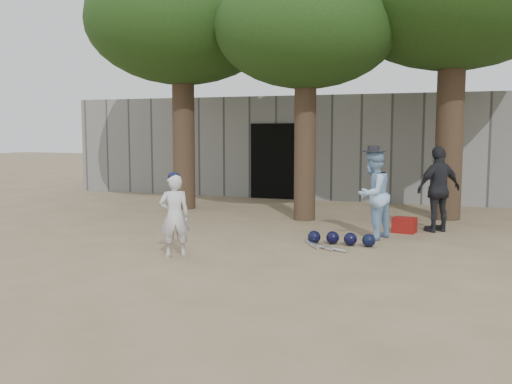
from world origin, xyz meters
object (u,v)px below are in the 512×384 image
at_px(boy_player, 174,216).
at_px(spectator_blue, 373,195).
at_px(spectator_dark, 439,189).
at_px(red_bag, 404,225).

relative_size(boy_player, spectator_blue, 0.79).
relative_size(spectator_blue, spectator_dark, 0.98).
distance_m(boy_player, spectator_blue, 3.74).
distance_m(spectator_dark, red_bag, 0.98).
height_order(boy_player, spectator_dark, spectator_dark).
bearing_deg(boy_player, spectator_dark, -168.43).
bearing_deg(red_bag, spectator_dark, 29.12).
distance_m(spectator_blue, spectator_dark, 1.64).
bearing_deg(spectator_blue, spectator_dark, 160.86).
bearing_deg(red_bag, boy_player, -133.19).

